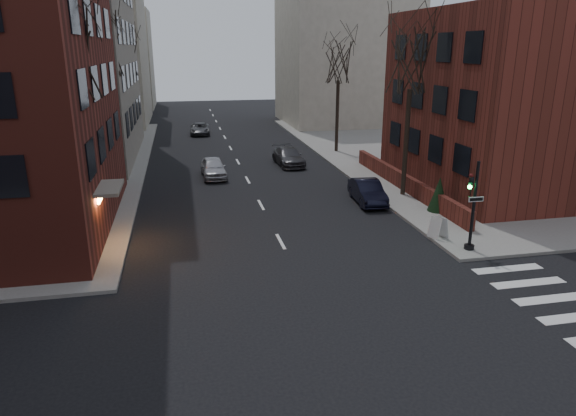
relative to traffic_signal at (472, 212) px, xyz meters
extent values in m
plane|color=black|center=(-7.94, -8.99, -1.91)|extent=(160.00, 160.00, 0.00)
cube|color=gray|center=(21.06, 21.01, -1.83)|extent=(44.00, 44.00, 0.15)
cube|color=maroon|center=(8.56, 10.01, 3.59)|extent=(12.00, 14.00, 11.00)
cube|color=maroon|center=(1.36, 10.01, -1.26)|extent=(0.35, 16.00, 1.00)
cube|color=beige|center=(-22.94, 46.01, 7.09)|extent=(14.00, 16.00, 18.00)
cube|color=beige|center=(7.06, 41.01, 6.09)|extent=(14.00, 14.00, 16.00)
cube|color=beige|center=(-20.94, 63.01, 5.09)|extent=(10.00, 12.00, 14.00)
cylinder|color=black|center=(0.06, 0.01, 0.24)|extent=(0.14, 0.14, 4.00)
cylinder|color=black|center=(0.06, 0.01, -1.66)|extent=(0.44, 0.44, 0.20)
imported|color=black|center=(-0.19, 0.01, 1.09)|extent=(0.16, 0.20, 1.00)
sphere|color=#19FF4C|center=(-0.26, -0.04, 1.14)|extent=(0.18, 0.18, 0.18)
cube|color=white|center=(0.06, -0.11, 0.59)|extent=(0.70, 0.03, 0.22)
cylinder|color=#2D231C|center=(-16.74, 5.01, 1.57)|extent=(0.28, 0.28, 6.65)
cylinder|color=#2D231C|center=(-16.74, 17.01, 1.74)|extent=(0.28, 0.28, 7.00)
cylinder|color=#2D231C|center=(-16.74, 31.01, 1.39)|extent=(0.28, 0.28, 6.30)
cylinder|color=#2D231C|center=(0.86, 9.01, 1.39)|extent=(0.28, 0.28, 6.30)
cylinder|color=#2D231C|center=(0.86, 23.01, 1.22)|extent=(0.28, 0.28, 5.95)
cylinder|color=black|center=(-16.14, 13.01, 1.24)|extent=(0.12, 0.12, 6.00)
sphere|color=#FFA54C|center=(-16.14, 13.01, 4.34)|extent=(0.36, 0.36, 0.36)
cylinder|color=black|center=(-16.14, 33.01, 1.24)|extent=(0.12, 0.12, 6.00)
sphere|color=#FFA54C|center=(-16.14, 33.01, 4.34)|extent=(0.36, 0.36, 0.36)
imported|color=black|center=(-1.74, 8.19, -1.23)|extent=(1.72, 4.18, 1.35)
imported|color=#A9A8AE|center=(-10.17, 16.26, -1.21)|extent=(1.76, 4.13, 1.39)
imported|color=#38383C|center=(-4.20, 19.05, -1.25)|extent=(2.07, 4.65, 1.32)
imported|color=#3E3E43|center=(-10.31, 35.22, -1.32)|extent=(2.16, 4.33, 1.18)
cube|color=silver|center=(-0.64, 1.59, -1.24)|extent=(0.67, 0.77, 1.03)
cone|color=black|center=(1.36, 5.46, -0.81)|extent=(1.36, 1.36, 1.89)
camera|label=1|loc=(-12.20, -19.21, 6.86)|focal=32.00mm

